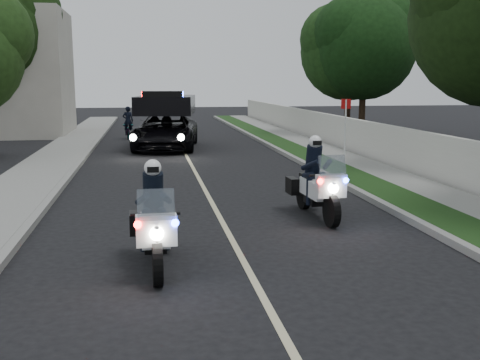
% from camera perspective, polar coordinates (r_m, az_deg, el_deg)
% --- Properties ---
extents(ground, '(120.00, 120.00, 0.00)m').
position_cam_1_polar(ground, '(8.76, 1.70, -10.64)').
color(ground, black).
rests_on(ground, ground).
extents(curb_right, '(0.20, 60.00, 0.15)m').
position_cam_1_polar(curb_right, '(19.15, 8.05, 0.84)').
color(curb_right, gray).
rests_on(curb_right, ground).
extents(grass_verge, '(1.20, 60.00, 0.16)m').
position_cam_1_polar(grass_verge, '(19.37, 10.02, 0.90)').
color(grass_verge, '#193814').
rests_on(grass_verge, ground).
extents(sidewalk_right, '(1.40, 60.00, 0.16)m').
position_cam_1_polar(sidewalk_right, '(19.84, 13.57, 0.98)').
color(sidewalk_right, gray).
rests_on(sidewalk_right, ground).
extents(property_wall, '(0.22, 60.00, 1.50)m').
position_cam_1_polar(property_wall, '(20.16, 16.27, 2.93)').
color(property_wall, beige).
rests_on(property_wall, ground).
extents(curb_left, '(0.20, 60.00, 0.15)m').
position_cam_1_polar(curb_left, '(18.47, -17.04, 0.16)').
color(curb_left, gray).
rests_on(curb_left, ground).
extents(sidewalk_left, '(2.00, 60.00, 0.16)m').
position_cam_1_polar(sidewalk_left, '(18.65, -20.39, 0.07)').
color(sidewalk_left, gray).
rests_on(sidewalk_left, ground).
extents(lane_marking, '(0.12, 50.00, 0.01)m').
position_cam_1_polar(lane_marking, '(18.37, -4.26, 0.30)').
color(lane_marking, '#BFB78C').
rests_on(lane_marking, ground).
extents(police_moto_left, '(0.79, 2.15, 1.81)m').
position_cam_1_polar(police_moto_left, '(9.71, -8.51, -8.64)').
color(police_moto_left, white).
rests_on(police_moto_left, ground).
extents(police_moto_right, '(0.90, 2.25, 1.87)m').
position_cam_1_polar(police_moto_right, '(13.10, 7.67, -3.73)').
color(police_moto_right, silver).
rests_on(police_moto_right, ground).
extents(police_suv, '(3.43, 6.13, 2.84)m').
position_cam_1_polar(police_suv, '(26.29, -7.46, 3.16)').
color(police_suv, black).
rests_on(police_suv, ground).
extents(bicycle, '(0.54, 1.54, 0.81)m').
position_cam_1_polar(bicycle, '(31.15, -11.18, 4.11)').
color(bicycle, black).
rests_on(bicycle, ground).
extents(cyclist, '(0.56, 0.37, 1.54)m').
position_cam_1_polar(cyclist, '(31.15, -11.18, 4.11)').
color(cyclist, black).
rests_on(cyclist, ground).
extents(sign_post, '(0.45, 0.45, 2.48)m').
position_cam_1_polar(sign_post, '(22.48, 10.48, 1.93)').
color(sign_post, '#AB0C11').
rests_on(sign_post, ground).
extents(tree_right_d, '(5.77, 5.77, 9.13)m').
position_cam_1_polar(tree_right_d, '(33.24, 10.70, 4.48)').
color(tree_right_d, '#1E4216').
rests_on(tree_right_d, ground).
extents(tree_right_e, '(6.67, 6.67, 9.45)m').
position_cam_1_polar(tree_right_e, '(32.48, 12.13, 4.31)').
color(tree_right_e, '#133310').
rests_on(tree_right_e, ground).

